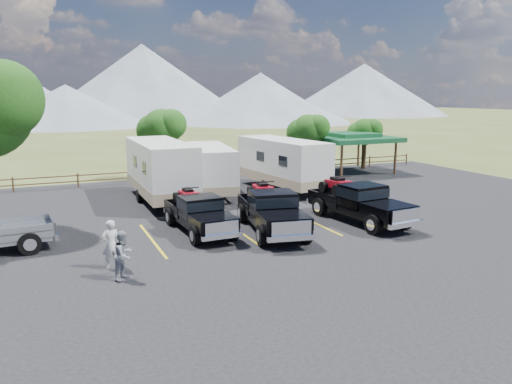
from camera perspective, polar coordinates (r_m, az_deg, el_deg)
name	(u,v)px	position (r m, az deg, el deg)	size (l,w,h in m)	color
ground	(318,250)	(20.82, 7.08, -6.60)	(320.00, 320.00, 0.00)	#404B1F
asphalt_lot	(285,231)	(23.34, 3.35, -4.52)	(44.00, 34.00, 0.04)	black
stall_lines	(276,226)	(24.19, 2.28, -3.88)	(12.12, 5.50, 0.01)	gold
tree_ne_a	(308,131)	(39.16, 5.94, 6.97)	(3.11, 2.92, 4.76)	#332213
tree_ne_b	(364,132)	(43.25, 12.28, 6.71)	(2.77, 2.59, 4.27)	#332213
tree_north	(161,128)	(37.04, -10.77, 7.14)	(3.46, 3.24, 5.25)	#332213
rail_fence	(217,170)	(37.99, -4.48, 2.50)	(36.12, 0.12, 1.00)	brown
pavilion	(351,138)	(41.32, 10.84, 6.09)	(6.20, 6.20, 3.22)	brown
mountain_range	(48,86)	(123.05, -22.68, 11.09)	(209.00, 71.00, 20.00)	slate
rig_left	(199,212)	(23.13, -6.57, -2.33)	(2.21, 5.76, 1.90)	black
rig_center	(271,209)	(23.05, 1.75, -2.01)	(3.15, 6.66, 2.14)	black
rig_right	(359,201)	(25.30, 11.65, -1.06)	(2.73, 6.54, 2.13)	black
trailer_left	(160,170)	(29.76, -10.86, 2.43)	(2.74, 10.19, 3.55)	silver
trailer_center	(210,169)	(31.60, -5.24, 2.61)	(3.36, 8.84, 3.05)	silver
trailer_right	(282,164)	(32.85, 3.04, 3.25)	(3.41, 9.71, 3.36)	silver
person_a	(111,244)	(18.97, -16.26, -5.76)	(0.66, 0.44, 1.82)	silver
person_b	(124,255)	(17.80, -14.87, -6.99)	(0.83, 0.65, 1.71)	gray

